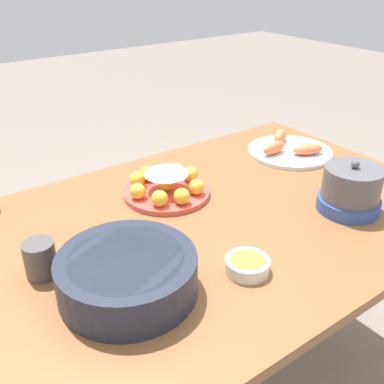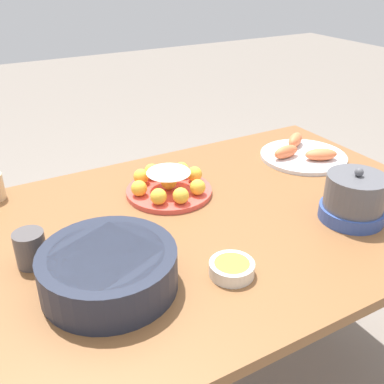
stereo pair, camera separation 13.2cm
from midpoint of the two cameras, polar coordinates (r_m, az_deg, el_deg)
name	(u,v)px [view 1 (the left image)]	position (r m, az deg, el deg)	size (l,w,h in m)	color
dining_table	(218,239)	(1.33, 0.53, -6.11)	(1.40, 0.95, 0.73)	brown
cake_plate	(166,186)	(1.38, -6.02, 0.65)	(0.27, 0.27, 0.08)	#E04C42
serving_bowl	(127,274)	(1.00, -12.04, -10.24)	(0.31, 0.31, 0.09)	#232838
sauce_bowl	(247,265)	(1.06, 3.46, -9.34)	(0.11, 0.11, 0.03)	silver
seafood_platter	(289,149)	(1.70, 10.10, 5.33)	(0.31, 0.31, 0.06)	silver
cup_far	(40,259)	(1.11, -22.01, -8.02)	(0.07, 0.07, 0.09)	#4C4747
warming_pot	(351,190)	(1.33, 16.88, 0.18)	(0.18, 0.18, 0.16)	#334C99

